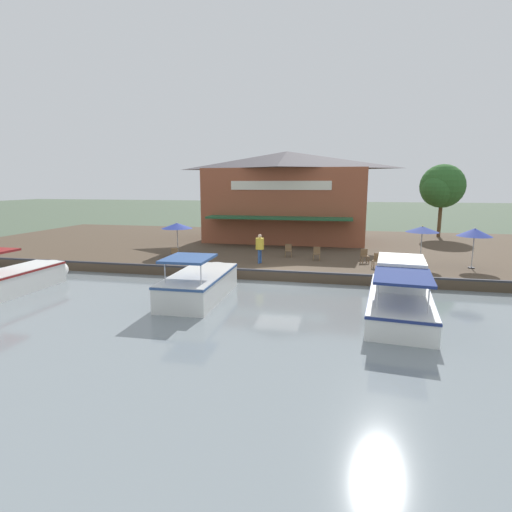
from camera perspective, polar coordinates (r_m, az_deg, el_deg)
ground_plane at (r=22.57m, az=3.24°, el=-3.84°), size 220.00×220.00×0.00m
quay_deck at (r=33.21m, az=6.23°, el=1.19°), size 22.00×56.00×0.60m
quay_edge_fender at (r=22.52m, az=3.30°, el=-2.17°), size 0.20×50.40×0.10m
waterfront_restaurant at (r=35.41m, az=4.36°, el=8.58°), size 9.19×13.95×7.66m
patio_umbrella_mid_patio_left at (r=28.04m, az=-11.22°, el=4.26°), size 2.12×2.12×2.29m
patio_umbrella_far_corner at (r=26.41m, az=28.77°, el=2.97°), size 1.93×1.93×2.40m
patio_umbrella_back_row at (r=25.85m, az=22.68°, el=3.53°), size 1.91×1.91×2.44m
cafe_chair_far_corner_seat at (r=27.26m, az=4.65°, el=0.90°), size 0.49×0.49×0.85m
cafe_chair_under_first_umbrella at (r=25.93m, az=-11.55°, el=0.24°), size 0.58×0.58×0.85m
cafe_chair_facing_river at (r=24.64m, az=16.89°, el=-0.51°), size 0.56×0.56×0.85m
cafe_chair_mid_patio at (r=26.25m, az=8.68°, el=0.46°), size 0.45×0.45×0.85m
cafe_chair_back_row_seat at (r=26.02m, az=15.25°, el=0.13°), size 0.54×0.54×0.85m
person_at_quay_edge at (r=24.79m, az=0.54°, el=1.60°), size 0.52×0.52×1.83m
motorboat_second_along at (r=24.02m, az=-30.23°, el=-2.59°), size 5.99×2.05×2.31m
motorboat_fourth_along at (r=19.86m, az=-7.54°, el=-3.63°), size 6.60×2.44×2.23m
motorboat_distant_upstream at (r=18.55m, az=19.83°, el=-4.81°), size 8.34×3.25×2.19m
tree_behind_restaurant at (r=40.86m, az=24.92°, el=8.89°), size 4.19×3.99×6.70m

